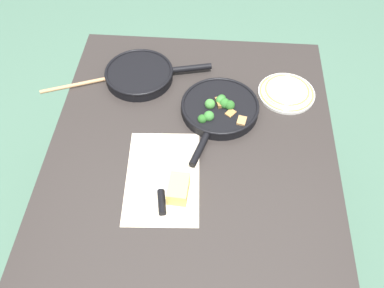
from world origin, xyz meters
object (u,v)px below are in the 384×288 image
at_px(skillet_broccoli, 220,108).
at_px(dinner_plate_stack, 287,92).
at_px(cheese_block, 178,189).
at_px(wooden_spoon, 102,79).
at_px(skillet_eggs, 140,74).
at_px(grater_knife, 161,186).

height_order(skillet_broccoli, dinner_plate_stack, skillet_broccoli).
distance_m(skillet_broccoli, cheese_block, 0.38).
relative_size(skillet_broccoli, wooden_spoon, 1.10).
height_order(wooden_spoon, dinner_plate_stack, dinner_plate_stack).
distance_m(skillet_eggs, cheese_block, 0.56).
bearing_deg(cheese_block, wooden_spoon, 35.06).
bearing_deg(skillet_broccoli, wooden_spoon, -88.92).
relative_size(skillet_broccoli, dinner_plate_stack, 1.92).
height_order(skillet_eggs, dinner_plate_stack, skillet_eggs).
height_order(grater_knife, dinner_plate_stack, dinner_plate_stack).
bearing_deg(skillet_eggs, grater_knife, -87.74).
distance_m(skillet_eggs, dinner_plate_stack, 0.58).
distance_m(skillet_eggs, grater_knife, 0.52).
height_order(skillet_broccoli, skillet_eggs, skillet_broccoli).
distance_m(skillet_broccoli, skillet_eggs, 0.36).
height_order(wooden_spoon, cheese_block, cheese_block).
bearing_deg(wooden_spoon, cheese_block, -76.22).
xyz_separation_m(skillet_broccoli, dinner_plate_stack, (0.12, -0.25, -0.01)).
xyz_separation_m(skillet_eggs, wooden_spoon, (-0.02, 0.15, -0.01)).
distance_m(skillet_broccoli, dinner_plate_stack, 0.28).
bearing_deg(skillet_eggs, dinner_plate_stack, -17.96).
height_order(cheese_block, dinner_plate_stack, cheese_block).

